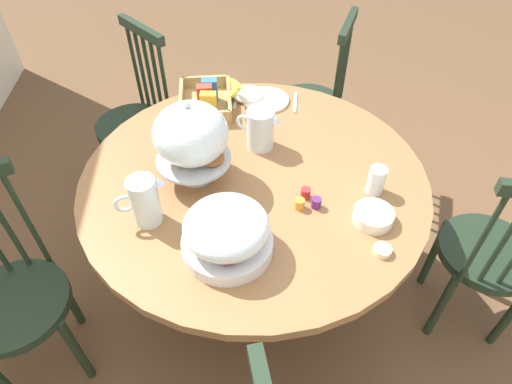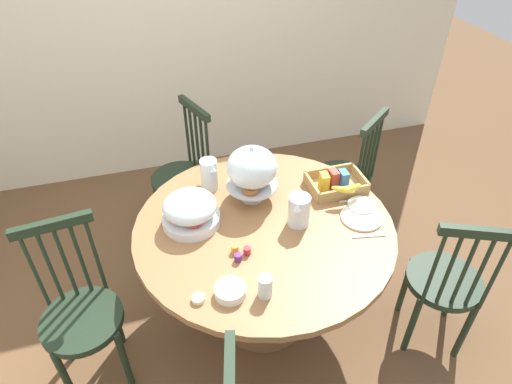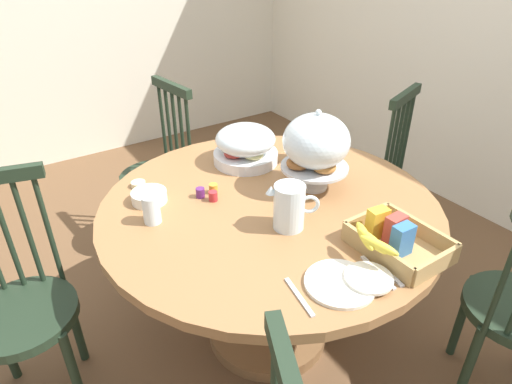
{
  "view_description": "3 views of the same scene",
  "coord_description": "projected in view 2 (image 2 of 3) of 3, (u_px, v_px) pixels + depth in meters",
  "views": [
    {
      "loc": [
        -1.17,
        0.1,
        1.89
      ],
      "look_at": [
        -0.01,
        0.01,
        0.74
      ],
      "focal_mm": 30.72,
      "sensor_mm": 36.0,
      "label": 1
    },
    {
      "loc": [
        -0.44,
        -1.63,
        2.29
      ],
      "look_at": [
        0.09,
        0.16,
        0.84
      ],
      "focal_mm": 31.15,
      "sensor_mm": 36.0,
      "label": 2
    },
    {
      "loc": [
        1.29,
        -0.87,
        1.67
      ],
      "look_at": [
        -0.01,
        0.01,
        0.74
      ],
      "focal_mm": 30.94,
      "sensor_mm": 36.0,
      "label": 3
    }
  ],
  "objects": [
    {
      "name": "milk_pitcher",
      "position": [
        299.0,
        211.0,
        2.26
      ],
      "size": [
        0.12,
        0.18,
        0.17
      ],
      "color": "silver",
      "rests_on": "dining_table"
    },
    {
      "name": "ground_plane",
      "position": [
        250.0,
        316.0,
        2.74
      ],
      "size": [
        10.0,
        10.0,
        0.0
      ],
      "primitive_type": "plane",
      "color": "brown"
    },
    {
      "name": "dinner_fork",
      "position": [
        353.0,
        198.0,
        2.47
      ],
      "size": [
        0.17,
        0.05,
        0.01
      ],
      "primitive_type": "cube",
      "rotation": [
        0.0,
        0.0,
        6.09
      ],
      "color": "silver",
      "rests_on": "dining_table"
    },
    {
      "name": "jam_jar_strawberry",
      "position": [
        247.0,
        251.0,
        2.13
      ],
      "size": [
        0.04,
        0.04,
        0.04
      ],
      "primitive_type": "cylinder",
      "color": "#B7282D",
      "rests_on": "dining_table"
    },
    {
      "name": "drinking_glass",
      "position": [
        265.0,
        287.0,
        1.91
      ],
      "size": [
        0.06,
        0.06,
        0.11
      ],
      "primitive_type": "cylinder",
      "color": "silver",
      "rests_on": "dining_table"
    },
    {
      "name": "jam_jar_apricot",
      "position": [
        235.0,
        249.0,
        2.14
      ],
      "size": [
        0.04,
        0.04,
        0.04
      ],
      "primitive_type": "cylinder",
      "color": "orange",
      "rests_on": "dining_table"
    },
    {
      "name": "windsor_chair_host_seat",
      "position": [
        183.0,
        177.0,
        3.11
      ],
      "size": [
        0.43,
        0.43,
        0.97
      ],
      "color": "#1E2D1E",
      "rests_on": "ground_plane"
    },
    {
      "name": "pastry_stand_with_dome",
      "position": [
        252.0,
        169.0,
        2.35
      ],
      "size": [
        0.28,
        0.28,
        0.34
      ],
      "color": "silver",
      "rests_on": "dining_table"
    },
    {
      "name": "cereal_basket",
      "position": [
        336.0,
        184.0,
        2.51
      ],
      "size": [
        0.32,
        0.3,
        0.12
      ],
      "color": "tan",
      "rests_on": "dining_table"
    },
    {
      "name": "table_knife",
      "position": [
        354.0,
        201.0,
        2.45
      ],
      "size": [
        0.17,
        0.05,
        0.01
      ],
      "primitive_type": "cube",
      "rotation": [
        0.0,
        0.0,
        6.09
      ],
      "color": "silver",
      "rests_on": "dining_table"
    },
    {
      "name": "dining_table",
      "position": [
        264.0,
        249.0,
        2.42
      ],
      "size": [
        1.35,
        1.35,
        0.74
      ],
      "color": "olive",
      "rests_on": "ground_plane"
    },
    {
      "name": "china_plate_small",
      "position": [
        362.0,
        205.0,
        2.4
      ],
      "size": [
        0.15,
        0.15,
        0.01
      ],
      "primitive_type": "cylinder",
      "color": "white",
      "rests_on": "china_plate_large"
    },
    {
      "name": "cereal_bowl",
      "position": [
        230.0,
        291.0,
        1.93
      ],
      "size": [
        0.14,
        0.14,
        0.04
      ],
      "primitive_type": "cylinder",
      "color": "white",
      "rests_on": "dining_table"
    },
    {
      "name": "windsor_chair_facing_door",
      "position": [
        445.0,
        284.0,
        2.36
      ],
      "size": [
        0.44,
        0.44,
        0.97
      ],
      "color": "#1E2D1E",
      "rests_on": "ground_plane"
    },
    {
      "name": "china_plate_large",
      "position": [
        361.0,
        217.0,
        2.34
      ],
      "size": [
        0.22,
        0.22,
        0.01
      ],
      "primitive_type": "cylinder",
      "color": "white",
      "rests_on": "dining_table"
    },
    {
      "name": "wall_back",
      "position": [
        182.0,
        13.0,
        3.32
      ],
      "size": [
        4.8,
        0.06,
        2.6
      ],
      "primitive_type": "cube",
      "color": "silver",
      "rests_on": "ground_plane"
    },
    {
      "name": "fruit_platter_covered",
      "position": [
        190.0,
        210.0,
        2.26
      ],
      "size": [
        0.3,
        0.3,
        0.18
      ],
      "color": "silver",
      "rests_on": "dining_table"
    },
    {
      "name": "windsor_chair_far_side",
      "position": [
        345.0,
        179.0,
        3.1
      ],
      "size": [
        0.47,
        0.47,
        0.97
      ],
      "color": "#1E2D1E",
      "rests_on": "ground_plane"
    },
    {
      "name": "windsor_chair_near_window",
      "position": [
        81.0,
        316.0,
        2.2
      ],
      "size": [
        0.4,
        0.4,
        0.97
      ],
      "color": "#1E2D1E",
      "rests_on": "ground_plane"
    },
    {
      "name": "butter_dish",
      "position": [
        198.0,
        299.0,
        1.91
      ],
      "size": [
        0.06,
        0.06,
        0.02
      ],
      "primitive_type": "cylinder",
      "color": "beige",
      "rests_on": "dining_table"
    },
    {
      "name": "orange_juice_pitcher",
      "position": [
        209.0,
        176.0,
        2.5
      ],
      "size": [
        0.1,
        0.18,
        0.19
      ],
      "color": "silver",
      "rests_on": "dining_table"
    },
    {
      "name": "soup_spoon",
      "position": [
        369.0,
        236.0,
        2.23
      ],
      "size": [
        0.17,
        0.05,
        0.01
      ],
      "primitive_type": "cube",
      "rotation": [
        0.0,
        0.0,
        6.09
      ],
      "color": "silver",
      "rests_on": "dining_table"
    },
    {
      "name": "jam_jar_grape",
      "position": [
        238.0,
        258.0,
        2.09
      ],
      "size": [
        0.04,
        0.04,
        0.04
      ],
      "primitive_type": "cylinder",
      "color": "#5B2366",
      "rests_on": "dining_table"
    }
  ]
}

